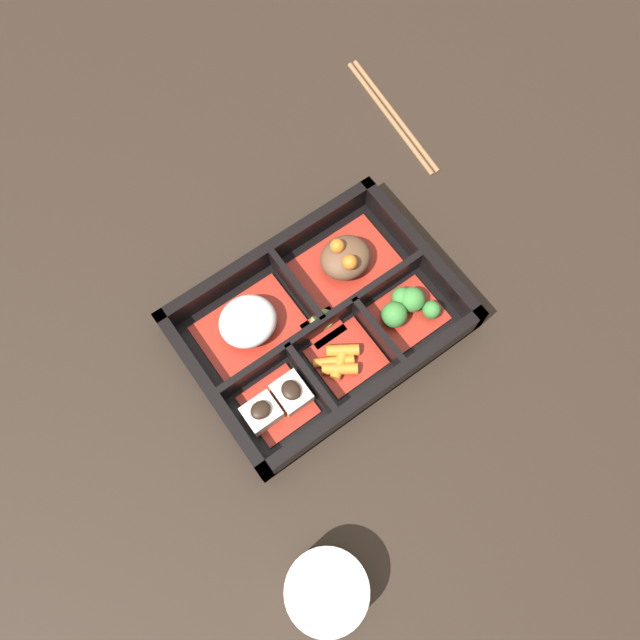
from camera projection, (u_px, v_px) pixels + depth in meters
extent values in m
plane|color=black|center=(320.00, 327.00, 0.76)|extent=(3.00, 3.00, 0.00)
cube|color=black|center=(320.00, 326.00, 0.75)|extent=(0.32, 0.23, 0.01)
cube|color=black|center=(375.00, 392.00, 0.71)|extent=(0.32, 0.01, 0.05)
cube|color=black|center=(269.00, 255.00, 0.77)|extent=(0.32, 0.01, 0.05)
cube|color=black|center=(212.00, 394.00, 0.71)|extent=(0.01, 0.23, 0.05)
cube|color=black|center=(419.00, 253.00, 0.77)|extent=(0.01, 0.23, 0.05)
cube|color=black|center=(323.00, 325.00, 0.73)|extent=(0.29, 0.01, 0.05)
cube|color=black|center=(311.00, 381.00, 0.71)|extent=(0.01, 0.09, 0.05)
cube|color=black|center=(377.00, 335.00, 0.73)|extent=(0.01, 0.09, 0.05)
cube|color=black|center=(297.00, 291.00, 0.75)|extent=(0.01, 0.11, 0.05)
cube|color=maroon|center=(250.00, 327.00, 0.74)|extent=(0.12, 0.08, 0.01)
ellipsoid|color=silver|center=(248.00, 321.00, 0.72)|extent=(0.07, 0.06, 0.04)
cube|color=maroon|center=(345.00, 264.00, 0.77)|extent=(0.12, 0.08, 0.01)
ellipsoid|color=brown|center=(346.00, 258.00, 0.76)|extent=(0.06, 0.06, 0.03)
sphere|color=#D1661E|center=(350.00, 262.00, 0.73)|extent=(0.02, 0.02, 0.02)
sphere|color=#D1661E|center=(337.00, 246.00, 0.74)|extent=(0.02, 0.02, 0.02)
cube|color=maroon|center=(278.00, 405.00, 0.71)|extent=(0.07, 0.07, 0.01)
cube|color=beige|center=(262.00, 413.00, 0.69)|extent=(0.04, 0.03, 0.02)
ellipsoid|color=black|center=(260.00, 410.00, 0.68)|extent=(0.02, 0.02, 0.01)
cube|color=beige|center=(291.00, 393.00, 0.70)|extent=(0.03, 0.04, 0.02)
ellipsoid|color=black|center=(291.00, 390.00, 0.69)|extent=(0.02, 0.02, 0.01)
cube|color=maroon|center=(343.00, 359.00, 0.73)|extent=(0.08, 0.07, 0.01)
cylinder|color=orange|center=(340.00, 364.00, 0.72)|extent=(0.04, 0.03, 0.01)
cylinder|color=orange|center=(340.00, 369.00, 0.72)|extent=(0.04, 0.03, 0.01)
cylinder|color=orange|center=(339.00, 353.00, 0.72)|extent=(0.04, 0.03, 0.01)
cylinder|color=orange|center=(334.00, 361.00, 0.72)|extent=(0.05, 0.03, 0.01)
cube|color=maroon|center=(408.00, 314.00, 0.75)|extent=(0.08, 0.07, 0.01)
sphere|color=#387A33|center=(402.00, 297.00, 0.74)|extent=(0.03, 0.03, 0.03)
sphere|color=#387A33|center=(432.00, 310.00, 0.74)|extent=(0.02, 0.02, 0.02)
sphere|color=#387A33|center=(394.00, 315.00, 0.73)|extent=(0.03, 0.03, 0.03)
sphere|color=#387A33|center=(412.00, 299.00, 0.74)|extent=(0.03, 0.03, 0.03)
sphere|color=#387A33|center=(394.00, 314.00, 0.73)|extent=(0.03, 0.03, 0.03)
cube|color=maroon|center=(326.00, 326.00, 0.74)|extent=(0.04, 0.04, 0.01)
cylinder|color=#75A84C|center=(319.00, 324.00, 0.74)|extent=(0.02, 0.02, 0.01)
cylinder|color=#75A84C|center=(326.00, 322.00, 0.74)|extent=(0.02, 0.02, 0.01)
cylinder|color=beige|center=(327.00, 590.00, 0.63)|extent=(0.08, 0.08, 0.05)
cylinder|color=#597A38|center=(327.00, 592.00, 0.61)|extent=(0.07, 0.07, 0.01)
cylinder|color=brown|center=(390.00, 116.00, 0.86)|extent=(0.03, 0.21, 0.01)
cylinder|color=brown|center=(395.00, 113.00, 0.86)|extent=(0.03, 0.21, 0.01)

